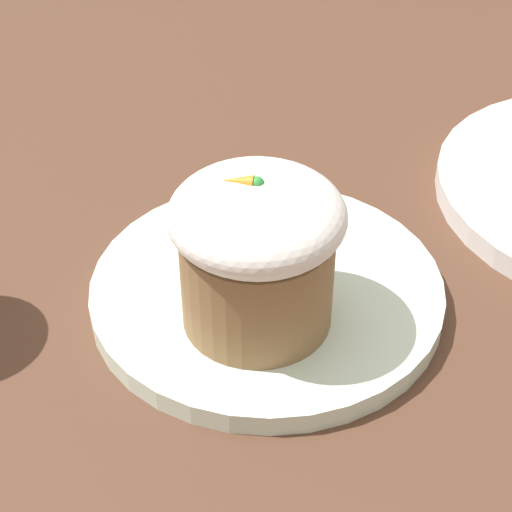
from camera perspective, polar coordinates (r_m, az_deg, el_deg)
ground_plane at (r=0.57m, az=0.72°, el=-2.88°), size 4.00×4.00×0.00m
dessert_plate at (r=0.56m, az=0.72°, el=-2.31°), size 0.23×0.23×0.01m
carrot_cake at (r=0.50m, az=-0.00°, el=0.48°), size 0.10×0.10×0.10m
spoon at (r=0.56m, az=-0.26°, el=-1.23°), size 0.06×0.11×0.01m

